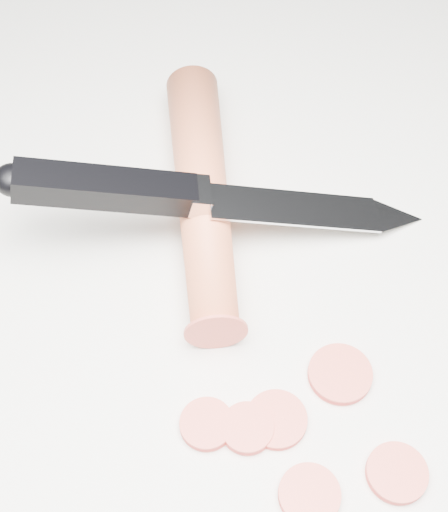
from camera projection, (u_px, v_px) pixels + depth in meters
ground at (253, 361)px, 0.45m from camera, size 2.40×2.40×0.00m
carrot at (202, 193)px, 0.50m from camera, size 0.15×0.20×0.04m
carrot_slice_1 at (397, 473)px, 0.41m from camera, size 0.04×0.04×0.01m
carrot_slice_2 at (247, 428)px, 0.42m from camera, size 0.03×0.03×0.01m
carrot_slice_3 at (276, 420)px, 0.42m from camera, size 0.04×0.04×0.01m
carrot_slice_4 at (340, 374)px, 0.44m from camera, size 0.04×0.04×0.01m
carrot_slice_5 at (207, 424)px, 0.42m from camera, size 0.03×0.03×0.01m
carrot_slice_6 at (309, 495)px, 0.40m from camera, size 0.04×0.04×0.01m
kitchen_knife at (224, 195)px, 0.47m from camera, size 0.26×0.18×0.08m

